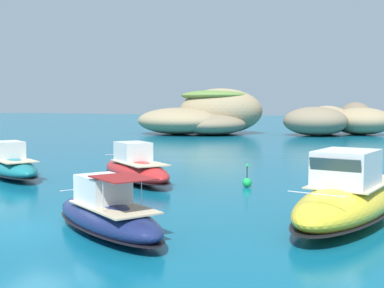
# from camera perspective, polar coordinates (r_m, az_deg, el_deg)

# --- Properties ---
(ground_plane) EXTENTS (400.00, 400.00, 0.00)m
(ground_plane) POSITION_cam_1_polar(r_m,az_deg,el_deg) (21.44, -17.26, -9.11)
(ground_plane) COLOR #0C5B7A
(islet_large) EXTENTS (23.44, 21.55, 7.66)m
(islet_large) POSITION_cam_1_polar(r_m,az_deg,el_deg) (84.22, 1.63, 3.27)
(islet_large) COLOR #84755B
(islet_large) RESTS_ON ground
(islet_small) EXTENTS (20.20, 19.68, 5.31)m
(islet_small) POSITION_cam_1_polar(r_m,az_deg,el_deg) (85.12, 16.25, 2.58)
(islet_small) COLOR #9E8966
(islet_small) RESTS_ON ground
(motorboat_navy) EXTENTS (7.67, 5.67, 2.36)m
(motorboat_navy) POSITION_cam_1_polar(r_m,az_deg,el_deg) (19.72, -9.63, -7.91)
(motorboat_navy) COLOR navy
(motorboat_navy) RESTS_ON ground
(motorboat_teal) EXTENTS (8.54, 6.21, 2.47)m
(motorboat_teal) POSITION_cam_1_polar(r_m,az_deg,el_deg) (36.14, -19.94, -2.34)
(motorboat_teal) COLOR #19727A
(motorboat_teal) RESTS_ON ground
(motorboat_yellow) EXTENTS (4.72, 10.87, 3.09)m
(motorboat_yellow) POSITION_cam_1_polar(r_m,az_deg,el_deg) (22.30, 17.40, -5.87)
(motorboat_yellow) COLOR yellow
(motorboat_yellow) RESTS_ON ground
(motorboat_red) EXTENTS (8.53, 7.18, 2.55)m
(motorboat_red) POSITION_cam_1_polar(r_m,az_deg,el_deg) (32.30, -6.45, -2.83)
(motorboat_red) COLOR red
(motorboat_red) RESTS_ON ground
(channel_buoy) EXTENTS (0.56, 0.56, 1.48)m
(channel_buoy) POSITION_cam_1_polar(r_m,az_deg,el_deg) (30.46, 6.26, -4.26)
(channel_buoy) COLOR green
(channel_buoy) RESTS_ON ground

